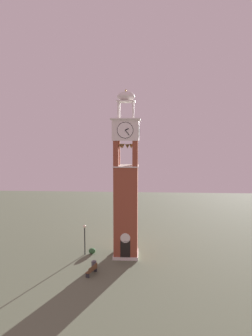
# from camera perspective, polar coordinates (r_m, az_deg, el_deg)

# --- Properties ---
(ground) EXTENTS (80.00, 80.00, 0.00)m
(ground) POSITION_cam_1_polar(r_m,az_deg,el_deg) (35.24, 0.00, -16.75)
(ground) COLOR #5B664C
(clock_tower) EXTENTS (3.24, 3.24, 18.85)m
(clock_tower) POSITION_cam_1_polar(r_m,az_deg,el_deg) (33.03, -0.00, -4.16)
(clock_tower) COLOR brown
(clock_tower) RESTS_ON ground
(park_bench) EXTENTS (1.00, 1.65, 0.95)m
(park_bench) POSITION_cam_1_polar(r_m,az_deg,el_deg) (30.88, -6.68, -19.21)
(park_bench) COLOR brown
(park_bench) RESTS_ON ground
(lamp_post) EXTENTS (0.36, 0.36, 3.54)m
(lamp_post) POSITION_cam_1_polar(r_m,az_deg,el_deg) (34.98, -8.09, -12.64)
(lamp_post) COLOR black
(lamp_post) RESTS_ON ground
(trash_bin) EXTENTS (0.52, 0.52, 0.80)m
(trash_bin) POSITION_cam_1_polar(r_m,az_deg,el_deg) (32.14, -6.30, -18.32)
(trash_bin) COLOR #4C4C51
(trash_bin) RESTS_ON ground
(shrub_near_entry) EXTENTS (0.98, 0.98, 1.02)m
(shrub_near_entry) POSITION_cam_1_polar(r_m,az_deg,el_deg) (38.79, 0.79, -13.78)
(shrub_near_entry) COLOR #336638
(shrub_near_entry) RESTS_ON ground
(shrub_left_of_tower) EXTENTS (0.80, 0.80, 0.63)m
(shrub_left_of_tower) POSITION_cam_1_polar(r_m,az_deg,el_deg) (35.92, -6.65, -15.80)
(shrub_left_of_tower) COLOR #336638
(shrub_left_of_tower) RESTS_ON ground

